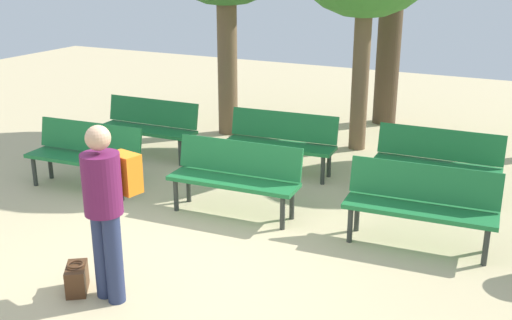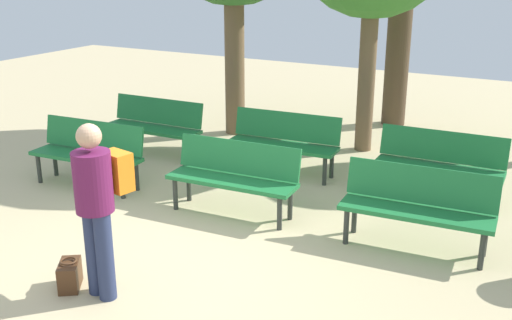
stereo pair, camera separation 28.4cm
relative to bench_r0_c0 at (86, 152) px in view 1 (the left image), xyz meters
name	(u,v)px [view 1 (the left image)]	position (x,y,z in m)	size (l,w,h in m)	color
ground_plane	(166,270)	(2.27, -1.47, -0.50)	(24.00, 24.00, 0.00)	#CCB789
bench_r0_c0	(86,152)	(0.00, 0.00, 0.00)	(1.63, 0.59, 0.87)	#1E7238
bench_r0_c1	(235,174)	(2.22, 0.12, 0.00)	(1.63, 0.58, 0.87)	#1E7238
bench_r0_c2	(421,201)	(4.41, 0.24, 0.00)	(1.63, 0.59, 0.87)	#1E7238
bench_r1_c0	(149,124)	(-0.07, 1.53, 0.00)	(1.61, 0.53, 0.87)	#1E7238
bench_r1_c1	(281,139)	(2.11, 1.70, 0.00)	(1.63, 0.60, 0.87)	#1E7238
bench_r1_c2	(437,159)	(4.29, 1.77, 0.00)	(1.62, 0.53, 0.87)	#1E7238
tree_1	(388,57)	(2.71, 5.13, 0.73)	(0.43, 0.43, 2.46)	#4C3A28
visitor_with_backpack	(107,203)	(2.13, -2.10, 0.43)	(0.41, 0.57, 1.65)	navy
handbag	(77,278)	(1.76, -2.18, -0.37)	(0.33, 0.37, 0.29)	#4C2D19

